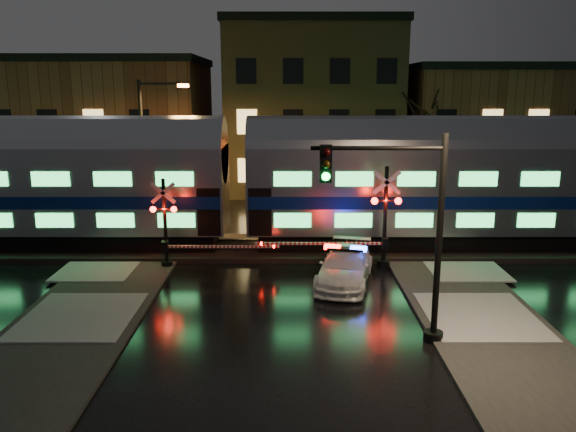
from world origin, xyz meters
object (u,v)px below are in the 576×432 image
object	(u,v)px
crossing_signal_right	(376,227)
traffic_light	(406,235)
crossing_signal_left	(174,232)
streetlight	(148,145)
police_car	(345,266)

from	to	relation	value
crossing_signal_right	traffic_light	world-z (taller)	traffic_light
crossing_signal_left	streetlight	distance (m)	7.74
police_car	traffic_light	xyz separation A→B (m)	(1.15, -5.14, 2.60)
police_car	streetlight	xyz separation A→B (m)	(-9.44, 8.50, 3.80)
streetlight	police_car	bearing A→B (deg)	-42.01
crossing_signal_left	traffic_light	world-z (taller)	traffic_light
traffic_light	streetlight	size ratio (longest dim) A/B	0.79
crossing_signal_left	crossing_signal_right	bearing A→B (deg)	0.08
crossing_signal_left	traffic_light	bearing A→B (deg)	-40.80
traffic_light	streetlight	world-z (taller)	streetlight
crossing_signal_left	streetlight	size ratio (longest dim) A/B	0.69
crossing_signal_right	crossing_signal_left	world-z (taller)	crossing_signal_right
traffic_light	streetlight	bearing A→B (deg)	142.65
crossing_signal_right	streetlight	size ratio (longest dim) A/B	0.78
crossing_signal_right	police_car	bearing A→B (deg)	-128.59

